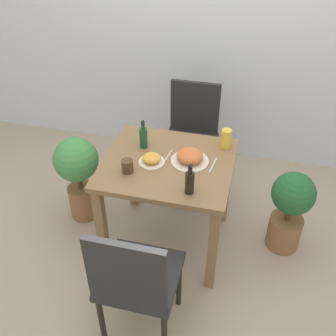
% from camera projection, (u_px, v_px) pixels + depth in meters
% --- Properties ---
extents(ground_plane, '(16.00, 16.00, 0.00)m').
position_uv_depth(ground_plane, '(168.00, 239.00, 2.96)').
color(ground_plane, tan).
extents(wall_back, '(8.00, 0.05, 2.60)m').
position_uv_depth(wall_back, '(206.00, 14.00, 3.16)').
color(wall_back, silver).
rests_on(wall_back, ground_plane).
extents(dining_table, '(0.83, 0.75, 0.72)m').
position_uv_depth(dining_table, '(168.00, 177.00, 2.60)').
color(dining_table, olive).
rests_on(dining_table, ground_plane).
extents(chair_near, '(0.42, 0.42, 0.91)m').
position_uv_depth(chair_near, '(135.00, 279.00, 2.05)').
color(chair_near, black).
rests_on(chair_near, ground_plane).
extents(chair_far, '(0.42, 0.42, 0.91)m').
position_uv_depth(chair_far, '(191.00, 132.00, 3.20)').
color(chair_far, black).
rests_on(chair_far, ground_plane).
extents(food_plate, '(0.24, 0.24, 0.09)m').
position_uv_depth(food_plate, '(190.00, 157.00, 2.50)').
color(food_plate, beige).
rests_on(food_plate, dining_table).
extents(side_plate, '(0.17, 0.17, 0.06)m').
position_uv_depth(side_plate, '(152.00, 160.00, 2.50)').
color(side_plate, beige).
rests_on(side_plate, dining_table).
extents(drink_cup, '(0.07, 0.07, 0.09)m').
position_uv_depth(drink_cup, '(127.00, 166.00, 2.42)').
color(drink_cup, '#4C331E').
rests_on(drink_cup, dining_table).
extents(juice_glass, '(0.07, 0.07, 0.13)m').
position_uv_depth(juice_glass, '(226.00, 139.00, 2.62)').
color(juice_glass, gold).
rests_on(juice_glass, dining_table).
extents(sauce_bottle, '(0.05, 0.05, 0.21)m').
position_uv_depth(sauce_bottle, '(190.00, 182.00, 2.24)').
color(sauce_bottle, black).
rests_on(sauce_bottle, dining_table).
extents(condiment_bottle, '(0.05, 0.05, 0.21)m').
position_uv_depth(condiment_bottle, '(143.00, 137.00, 2.61)').
color(condiment_bottle, '#194C23').
rests_on(condiment_bottle, dining_table).
extents(fork_utensil, '(0.03, 0.20, 0.00)m').
position_uv_depth(fork_utensil, '(167.00, 158.00, 2.55)').
color(fork_utensil, silver).
rests_on(fork_utensil, dining_table).
extents(spoon_utensil, '(0.03, 0.16, 0.00)m').
position_uv_depth(spoon_utensil, '(213.00, 165.00, 2.49)').
color(spoon_utensil, silver).
rests_on(spoon_utensil, dining_table).
extents(potted_plant_left, '(0.33, 0.33, 0.71)m').
position_uv_depth(potted_plant_left, '(78.00, 171.00, 2.91)').
color(potted_plant_left, brown).
rests_on(potted_plant_left, ground_plane).
extents(potted_plant_right, '(0.30, 0.30, 0.64)m').
position_uv_depth(potted_plant_right, '(290.00, 208.00, 2.71)').
color(potted_plant_right, brown).
rests_on(potted_plant_right, ground_plane).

